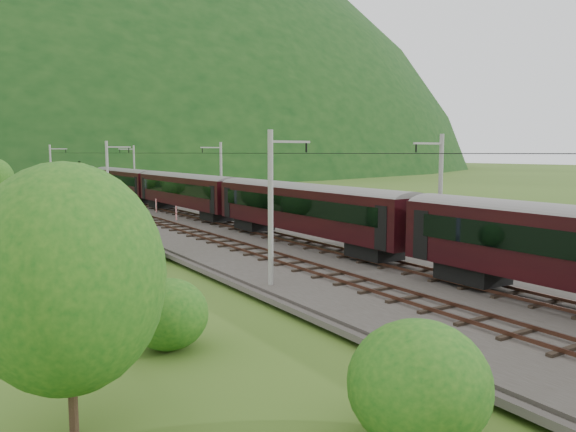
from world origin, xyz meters
TOP-DOWN VIEW (x-y plane):
  - ground at (0.00, 0.00)m, footprint 600.00×600.00m
  - railbed at (0.00, 10.00)m, footprint 14.00×220.00m
  - track_left at (-2.40, 10.00)m, footprint 2.40×220.00m
  - track_right at (2.40, 10.00)m, footprint 2.40×220.00m
  - catenary_left at (-6.12, 32.00)m, footprint 2.54×192.28m
  - catenary_right at (6.12, 32.00)m, footprint 2.54×192.28m
  - overhead_wires at (0.00, 10.00)m, footprint 4.83×198.00m
  - train at (2.40, 21.06)m, footprint 3.04×145.97m
  - hazard_post_near at (-0.13, 29.36)m, footprint 0.16×0.16m
  - hazard_post_far at (0.66, 37.74)m, footprint 0.17×0.17m
  - signal at (-4.91, 31.82)m, footprint 0.27×0.27m
  - vegetation_left at (-13.55, 17.73)m, footprint 12.47×149.73m
  - vegetation_right at (12.25, 19.87)m, footprint 7.35×109.61m

SIDE VIEW (x-z plane):
  - ground at x=0.00m, z-range 0.00..0.00m
  - railbed at x=0.00m, z-range 0.00..0.30m
  - track_left at x=-2.40m, z-range 0.24..0.51m
  - track_right at x=2.40m, z-range 0.24..0.51m
  - hazard_post_near at x=-0.13m, z-range 0.30..1.76m
  - hazard_post_far at x=0.66m, z-range 0.30..1.87m
  - vegetation_right at x=12.25m, z-range -0.15..2.89m
  - signal at x=-4.91m, z-range 0.51..2.95m
  - vegetation_left at x=-13.55m, z-range -0.87..6.07m
  - train at x=2.40m, z-range 0.95..6.23m
  - catenary_left at x=-6.12m, z-range 0.50..8.50m
  - catenary_right at x=6.12m, z-range 0.50..8.50m
  - overhead_wires at x=0.00m, z-range 7.08..7.12m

